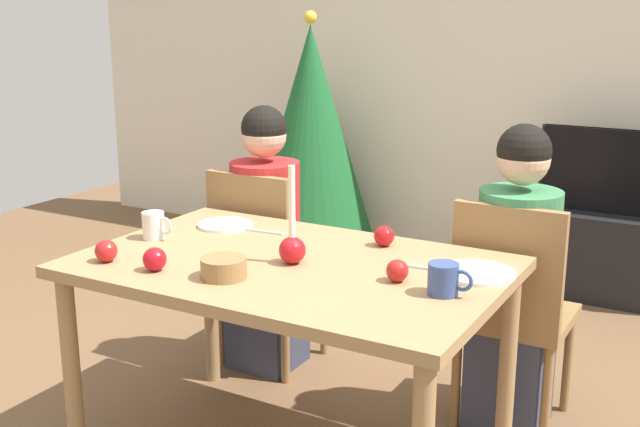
{
  "coord_description": "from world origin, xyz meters",
  "views": [
    {
      "loc": [
        1.31,
        -2.12,
        1.56
      ],
      "look_at": [
        0.0,
        0.2,
        0.87
      ],
      "focal_mm": 44.38,
      "sensor_mm": 36.0,
      "label": 1
    }
  ],
  "objects_px": {
    "person_left_child": "(266,243)",
    "bowl_walnuts": "(224,268)",
    "dining_table": "(291,285)",
    "chair_right": "(512,303)",
    "christmas_tree": "(311,133)",
    "candle_centerpiece": "(292,244)",
    "mug_right": "(444,279)",
    "apple_near_candle": "(384,236)",
    "mug_left": "(154,226)",
    "tv_stand": "(606,254)",
    "tv": "(614,171)",
    "apple_by_right_mug": "(397,271)",
    "plate_right": "(476,273)",
    "chair_left": "(262,258)",
    "person_right_child": "(515,285)",
    "apple_by_left_plate": "(106,251)",
    "plate_left": "(225,225)"
  },
  "relations": [
    {
      "from": "person_left_child",
      "to": "bowl_walnuts",
      "type": "relative_size",
      "value": 8.14
    },
    {
      "from": "dining_table",
      "to": "chair_right",
      "type": "bearing_deg",
      "value": 46.16
    },
    {
      "from": "christmas_tree",
      "to": "candle_centerpiece",
      "type": "bearing_deg",
      "value": -61.37
    },
    {
      "from": "mug_right",
      "to": "apple_near_candle",
      "type": "xyz_separation_m",
      "value": [
        -0.36,
        0.36,
        -0.01
      ]
    },
    {
      "from": "person_left_child",
      "to": "mug_left",
      "type": "distance_m",
      "value": 0.69
    },
    {
      "from": "tv_stand",
      "to": "tv",
      "type": "height_order",
      "value": "tv"
    },
    {
      "from": "tv_stand",
      "to": "apple_by_right_mug",
      "type": "height_order",
      "value": "apple_by_right_mug"
    },
    {
      "from": "candle_centerpiece",
      "to": "bowl_walnuts",
      "type": "xyz_separation_m",
      "value": [
        -0.11,
        -0.23,
        -0.04
      ]
    },
    {
      "from": "apple_near_candle",
      "to": "bowl_walnuts",
      "type": "bearing_deg",
      "value": -117.77
    },
    {
      "from": "bowl_walnuts",
      "to": "apple_near_candle",
      "type": "xyz_separation_m",
      "value": [
        0.29,
        0.55,
        0.0
      ]
    },
    {
      "from": "person_left_child",
      "to": "plate_right",
      "type": "distance_m",
      "value": 1.21
    },
    {
      "from": "christmas_tree",
      "to": "mug_right",
      "type": "height_order",
      "value": "christmas_tree"
    },
    {
      "from": "dining_table",
      "to": "chair_left",
      "type": "bearing_deg",
      "value": 130.53
    },
    {
      "from": "candle_centerpiece",
      "to": "mug_right",
      "type": "bearing_deg",
      "value": -3.54
    },
    {
      "from": "chair_right",
      "to": "person_right_child",
      "type": "relative_size",
      "value": 0.77
    },
    {
      "from": "person_left_child",
      "to": "christmas_tree",
      "type": "xyz_separation_m",
      "value": [
        -0.64,
        1.51,
        0.24
      ]
    },
    {
      "from": "christmas_tree",
      "to": "apple_by_right_mug",
      "type": "bearing_deg",
      "value": -54.21
    },
    {
      "from": "person_left_child",
      "to": "apple_by_left_plate",
      "type": "relative_size",
      "value": 15.67
    },
    {
      "from": "candle_centerpiece",
      "to": "mug_right",
      "type": "height_order",
      "value": "candle_centerpiece"
    },
    {
      "from": "person_right_child",
      "to": "christmas_tree",
      "type": "bearing_deg",
      "value": 139.21
    },
    {
      "from": "person_left_child",
      "to": "mug_left",
      "type": "xyz_separation_m",
      "value": [
        -0.05,
        -0.65,
        0.23
      ]
    },
    {
      "from": "plate_right",
      "to": "mug_left",
      "type": "distance_m",
      "value": 1.17
    },
    {
      "from": "christmas_tree",
      "to": "plate_left",
      "type": "distance_m",
      "value": 2.03
    },
    {
      "from": "bowl_walnuts",
      "to": "apple_by_left_plate",
      "type": "distance_m",
      "value": 0.44
    },
    {
      "from": "christmas_tree",
      "to": "apple_by_right_mug",
      "type": "relative_size",
      "value": 22.1
    },
    {
      "from": "bowl_walnuts",
      "to": "apple_by_left_plate",
      "type": "height_order",
      "value": "apple_by_left_plate"
    },
    {
      "from": "person_left_child",
      "to": "mug_right",
      "type": "relative_size",
      "value": 8.58
    },
    {
      "from": "person_left_child",
      "to": "tv",
      "type": "distance_m",
      "value": 2.03
    },
    {
      "from": "tv_stand",
      "to": "apple_by_right_mug",
      "type": "xyz_separation_m",
      "value": [
        -0.25,
        -2.31,
        0.55
      ]
    },
    {
      "from": "person_left_child",
      "to": "mug_left",
      "type": "bearing_deg",
      "value": -94.53
    },
    {
      "from": "mug_right",
      "to": "apple_by_right_mug",
      "type": "bearing_deg",
      "value": 167.08
    },
    {
      "from": "plate_left",
      "to": "mug_right",
      "type": "bearing_deg",
      "value": -16.41
    },
    {
      "from": "plate_left",
      "to": "christmas_tree",
      "type": "bearing_deg",
      "value": 110.64
    },
    {
      "from": "person_right_child",
      "to": "plate_right",
      "type": "height_order",
      "value": "person_right_child"
    },
    {
      "from": "apple_near_candle",
      "to": "apple_by_right_mug",
      "type": "relative_size",
      "value": 1.04
    },
    {
      "from": "apple_near_candle",
      "to": "christmas_tree",
      "type": "bearing_deg",
      "value": 126.56
    },
    {
      "from": "tv",
      "to": "apple_by_right_mug",
      "type": "xyz_separation_m",
      "value": [
        -0.25,
        -2.31,
        0.08
      ]
    },
    {
      "from": "apple_by_left_plate",
      "to": "tv",
      "type": "bearing_deg",
      "value": 65.78
    },
    {
      "from": "chair_left",
      "to": "candle_centerpiece",
      "type": "relative_size",
      "value": 2.74
    },
    {
      "from": "person_left_child",
      "to": "plate_right",
      "type": "bearing_deg",
      "value": -22.85
    },
    {
      "from": "person_left_child",
      "to": "apple_by_left_plate",
      "type": "distance_m",
      "value": 0.96
    },
    {
      "from": "tv_stand",
      "to": "mug_right",
      "type": "xyz_separation_m",
      "value": [
        -0.08,
        -2.34,
        0.56
      ]
    },
    {
      "from": "candle_centerpiece",
      "to": "apple_near_candle",
      "type": "height_order",
      "value": "candle_centerpiece"
    },
    {
      "from": "candle_centerpiece",
      "to": "tv_stand",
      "type": "bearing_deg",
      "value": 74.89
    },
    {
      "from": "candle_centerpiece",
      "to": "apple_by_left_plate",
      "type": "bearing_deg",
      "value": -152.17
    },
    {
      "from": "bowl_walnuts",
      "to": "person_left_child",
      "type": "bearing_deg",
      "value": 115.67
    },
    {
      "from": "plate_right",
      "to": "person_left_child",
      "type": "bearing_deg",
      "value": 157.15
    },
    {
      "from": "tv",
      "to": "christmas_tree",
      "type": "relative_size",
      "value": 0.51
    },
    {
      "from": "candle_centerpiece",
      "to": "mug_left",
      "type": "distance_m",
      "value": 0.59
    },
    {
      "from": "christmas_tree",
      "to": "apple_by_left_plate",
      "type": "bearing_deg",
      "value": -75.49
    }
  ]
}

